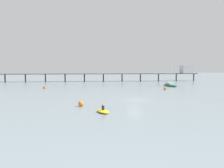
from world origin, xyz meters
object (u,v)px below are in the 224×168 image
at_px(dinghy_yellow, 103,111).
at_px(mooring_buoy_far, 165,88).
at_px(pier, 131,72).
at_px(mooring_buoy_outer, 81,104).
at_px(sailboat_green, 170,84).
at_px(mooring_buoy_inner, 45,87).

relative_size(dinghy_yellow, mooring_buoy_far, 4.04).
bearing_deg(pier, mooring_buoy_outer, -113.11).
xyz_separation_m(sailboat_green, mooring_buoy_inner, (-37.71, 0.45, -0.24)).
bearing_deg(dinghy_yellow, sailboat_green, 53.67).
bearing_deg(sailboat_green, pier, 98.47).
relative_size(sailboat_green, mooring_buoy_outer, 11.55).
distance_m(dinghy_yellow, mooring_buoy_far, 34.71).
xyz_separation_m(sailboat_green, mooring_buoy_outer, (-30.00, -31.96, -0.20)).
bearing_deg(dinghy_yellow, pier, 70.51).
distance_m(dinghy_yellow, mooring_buoy_outer, 6.02).
height_order(dinghy_yellow, mooring_buoy_inner, dinghy_yellow).
height_order(dinghy_yellow, mooring_buoy_outer, dinghy_yellow).
bearing_deg(mooring_buoy_outer, mooring_buoy_far, 42.79).
xyz_separation_m(sailboat_green, mooring_buoy_far, (-6.28, -10.01, -0.25)).
relative_size(dinghy_yellow, mooring_buoy_inner, 3.92).
xyz_separation_m(sailboat_green, dinghy_yellow, (-27.54, -37.45, -0.42)).
relative_size(sailboat_green, dinghy_yellow, 3.22).
height_order(pier, mooring_buoy_inner, pier).
distance_m(mooring_buoy_far, mooring_buoy_inner, 33.12).
xyz_separation_m(mooring_buoy_outer, mooring_buoy_inner, (-7.71, 32.41, -0.04)).
xyz_separation_m(pier, mooring_buoy_inner, (-33.48, -27.97, -3.47)).
height_order(mooring_buoy_outer, mooring_buoy_inner, mooring_buoy_outer).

